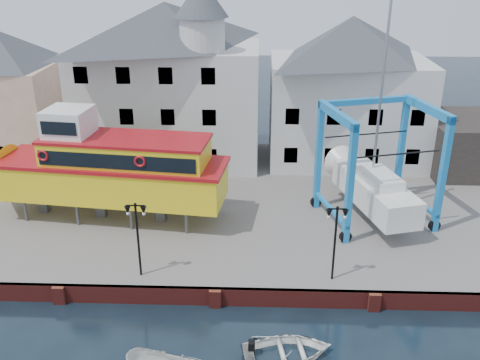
{
  "coord_description": "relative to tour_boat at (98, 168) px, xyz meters",
  "views": [
    {
      "loc": [
        2.08,
        -22.4,
        16.76
      ],
      "look_at": [
        1.0,
        7.0,
        4.0
      ],
      "focal_mm": 40.0,
      "sensor_mm": 36.0,
      "label": 1
    }
  ],
  "objects": [
    {
      "name": "building_white_main",
      "position": [
        2.97,
        10.57,
        3.03
      ],
      "size": [
        14.0,
        8.3,
        14.0
      ],
      "color": "silver",
      "rests_on": "hardstanding"
    },
    {
      "name": "lamp_post_right",
      "position": [
        13.84,
        -6.62,
        -0.14
      ],
      "size": [
        1.12,
        0.32,
        4.2
      ],
      "color": "black",
      "rests_on": "hardstanding"
    },
    {
      "name": "travel_lift",
      "position": [
        16.99,
        1.1,
        -0.98
      ],
      "size": [
        7.64,
        9.54,
        13.98
      ],
      "rotation": [
        0.0,
        0.0,
        0.27
      ],
      "color": "#1072B7",
      "rests_on": "hardstanding"
    },
    {
      "name": "tour_boat",
      "position": [
        0.0,
        0.0,
        0.0
      ],
      "size": [
        16.49,
        5.75,
        7.03
      ],
      "rotation": [
        0.0,
        0.0,
        -0.12
      ],
      "color": "#59595E",
      "rests_on": "hardstanding"
    },
    {
      "name": "quay_wall",
      "position": [
        7.84,
        -7.72,
        -3.81
      ],
      "size": [
        44.0,
        0.47,
        1.0
      ],
      "color": "maroon",
      "rests_on": "ground"
    },
    {
      "name": "lamp_post_left",
      "position": [
        3.84,
        -6.62,
        -0.14
      ],
      "size": [
        1.12,
        0.32,
        4.2
      ],
      "color": "black",
      "rests_on": "hardstanding"
    },
    {
      "name": "ground",
      "position": [
        7.84,
        -7.82,
        -4.31
      ],
      "size": [
        140.0,
        140.0,
        0.0
      ],
      "primitive_type": "plane",
      "color": "black",
      "rests_on": "ground"
    },
    {
      "name": "building_pink",
      "position": [
        -10.16,
        10.17,
        1.83
      ],
      "size": [
        8.0,
        7.0,
        10.3
      ],
      "color": "tan",
      "rests_on": "hardstanding"
    },
    {
      "name": "shed_dark",
      "position": [
        26.84,
        9.18,
        -1.31
      ],
      "size": [
        8.0,
        7.0,
        4.0
      ],
      "primitive_type": "cube",
      "color": "black",
      "rests_on": "hardstanding"
    },
    {
      "name": "motorboat_b",
      "position": [
        11.35,
        -11.34,
        -4.31
      ],
      "size": [
        4.45,
        3.51,
        0.83
      ],
      "primitive_type": "imported",
      "rotation": [
        0.0,
        0.0,
        1.74
      ],
      "color": "white",
      "rests_on": "ground"
    },
    {
      "name": "building_white_right",
      "position": [
        16.84,
        11.17,
        2.28
      ],
      "size": [
        12.0,
        8.0,
        11.2
      ],
      "color": "silver",
      "rests_on": "hardstanding"
    },
    {
      "name": "hardstanding",
      "position": [
        7.84,
        3.18,
        -3.81
      ],
      "size": [
        44.0,
        22.0,
        1.0
      ],
      "primitive_type": "cube",
      "color": "#5E5856",
      "rests_on": "ground"
    }
  ]
}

